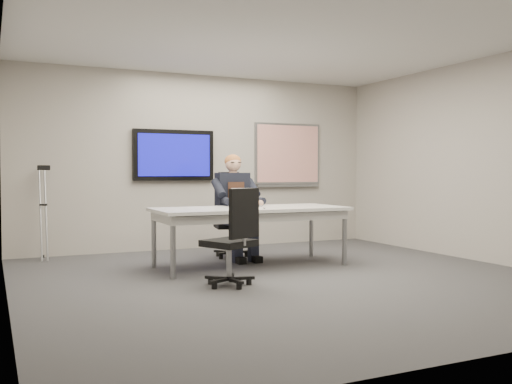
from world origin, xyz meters
name	(u,v)px	position (x,y,z in m)	size (l,w,h in m)	color
floor	(291,279)	(0.00, 0.00, 0.00)	(6.00, 6.00, 0.02)	#38383B
ceiling	(292,34)	(0.00, 0.00, 2.80)	(6.00, 6.00, 0.02)	silver
wall_back	(203,162)	(0.00, 3.00, 1.40)	(6.00, 0.02, 2.80)	#AAA399
wall_front	(506,147)	(0.00, -3.00, 1.40)	(6.00, 0.02, 2.80)	#AAA399
wall_left	(6,154)	(-3.00, 0.00, 1.40)	(0.02, 6.00, 2.80)	#AAA399
wall_right	(484,160)	(3.00, 0.00, 1.40)	(0.02, 6.00, 2.80)	#AAA399
conference_table	(250,214)	(-0.06, 0.99, 0.68)	(2.52, 1.07, 0.77)	silver
tv_display	(174,155)	(-0.50, 2.95, 1.50)	(1.30, 0.09, 0.80)	black
whiteboard	(288,155)	(1.55, 2.97, 1.53)	(1.25, 0.08, 1.10)	gray
office_chair_far	(231,234)	(0.03, 1.89, 0.33)	(0.59, 0.59, 1.05)	black
office_chair_near	(232,256)	(-0.78, -0.11, 0.33)	(0.67, 0.67, 1.06)	black
seated_person	(238,217)	(0.02, 1.62, 0.60)	(0.47, 0.81, 1.49)	#1E2132
crutch	(43,212)	(-2.47, 2.74, 0.68)	(0.19, 0.44, 1.36)	#9D9FA4
laptop	(246,202)	(-0.03, 1.23, 0.83)	(0.38, 0.37, 0.25)	#B2B3B5
name_tent	(243,205)	(-0.26, 0.78, 0.82)	(0.26, 0.07, 0.10)	white
pen	(264,208)	(0.00, 0.71, 0.78)	(0.01, 0.01, 0.13)	black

